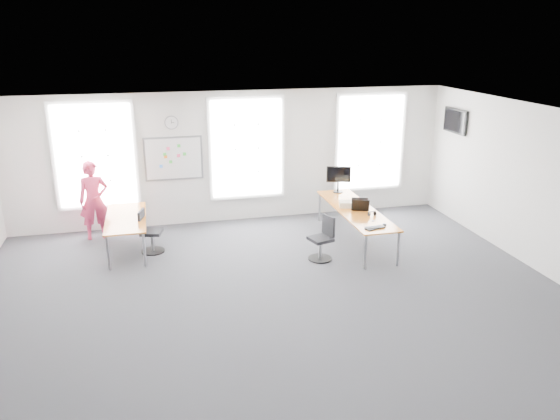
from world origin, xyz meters
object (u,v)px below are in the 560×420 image
object	(u,v)px
keyboard	(375,228)
desk_right	(355,211)
headphones	(372,214)
monitor	(339,177)
person	(94,200)
chair_right	(323,240)
desk_left	(126,220)
chair_left	(149,234)

from	to	relation	value
keyboard	desk_right	bearing A→B (deg)	67.46
desk_right	headphones	size ratio (longest dim) A/B	18.13
monitor	person	bearing A→B (deg)	-165.91
desk_right	chair_right	size ratio (longest dim) A/B	3.35
headphones	desk_left	bearing A→B (deg)	175.58
keyboard	monitor	distance (m)	2.47
desk_left	chair_left	size ratio (longest dim) A/B	2.20
person	headphones	bearing A→B (deg)	-28.93
chair_left	headphones	bearing A→B (deg)	-86.38
person	headphones	world-z (taller)	person
chair_left	headphones	size ratio (longest dim) A/B	5.45
desk_left	keyboard	world-z (taller)	keyboard
desk_right	keyboard	world-z (taller)	keyboard
headphones	person	bearing A→B (deg)	168.49
desk_left	keyboard	size ratio (longest dim) A/B	4.80
desk_right	headphones	distance (m)	0.52
chair_right	chair_left	bearing A→B (deg)	-125.87
desk_right	monitor	distance (m)	1.32
desk_right	headphones	world-z (taller)	headphones
desk_right	chair_right	xyz separation A→B (m)	(-0.95, -0.75, -0.28)
desk_right	monitor	bearing A→B (deg)	87.46
monitor	headphones	bearing A→B (deg)	-70.12
chair_right	keyboard	size ratio (longest dim) A/B	2.16
chair_right	keyboard	bearing A→B (deg)	47.32
chair_right	monitor	world-z (taller)	monitor
desk_right	desk_left	size ratio (longest dim) A/B	1.51
desk_left	person	size ratio (longest dim) A/B	1.15
desk_left	keyboard	distance (m)	4.91
person	desk_right	bearing A→B (deg)	-24.73
chair_left	keyboard	xyz separation A→B (m)	(4.15, -1.59, 0.34)
desk_left	headphones	size ratio (longest dim) A/B	12.01
chair_right	person	world-z (taller)	person
desk_right	monitor	size ratio (longest dim) A/B	4.79
desk_right	chair_left	world-z (taller)	chair_left
chair_left	headphones	distance (m)	4.48
chair_left	person	bearing A→B (deg)	60.70
chair_right	headphones	size ratio (longest dim) A/B	5.41
desk_right	monitor	xyz separation A→B (m)	(0.06, 1.25, 0.41)
desk_left	chair_right	size ratio (longest dim) A/B	2.22
person	monitor	bearing A→B (deg)	-11.63
desk_left	monitor	world-z (taller)	monitor
chair_right	desk_left	bearing A→B (deg)	-126.36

